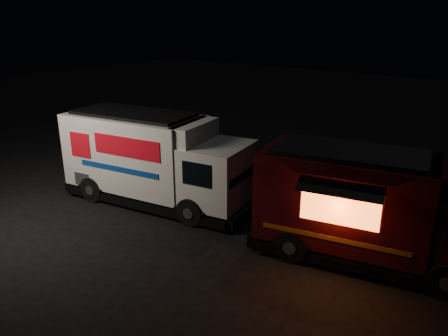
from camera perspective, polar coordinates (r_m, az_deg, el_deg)
ground at (r=14.33m, az=-7.04°, el=-6.58°), size 80.00×80.00×0.00m
white_truck at (r=15.10m, az=-8.71°, el=1.11°), size 7.22×3.63×3.13m
red_truck at (r=12.02m, az=19.32°, el=-5.02°), size 6.75×3.74×2.97m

